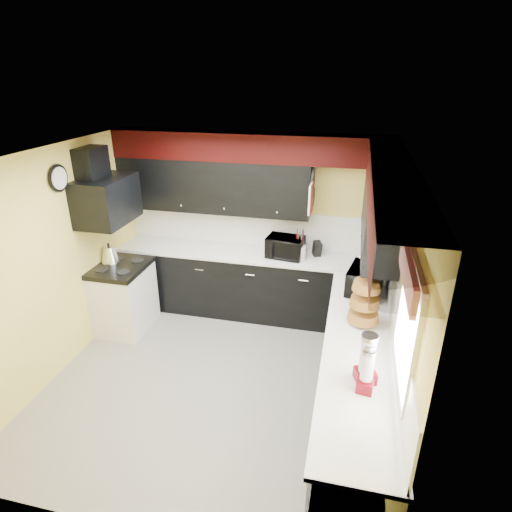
{
  "coord_description": "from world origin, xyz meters",
  "views": [
    {
      "loc": [
        1.31,
        -3.67,
        3.23
      ],
      "look_at": [
        0.31,
        0.64,
        1.28
      ],
      "focal_mm": 30.0,
      "sensor_mm": 36.0,
      "label": 1
    }
  ],
  "objects_px": {
    "microwave": "(365,280)",
    "knife_block": "(317,249)",
    "utensil_crock": "(299,252)",
    "kettle": "(110,254)",
    "toaster_oven": "(285,247)"
  },
  "relations": [
    {
      "from": "knife_block",
      "to": "kettle",
      "type": "xyz_separation_m",
      "value": [
        -2.6,
        -0.74,
        -0.02
      ]
    },
    {
      "from": "microwave",
      "to": "kettle",
      "type": "distance_m",
      "value": 3.22
    },
    {
      "from": "microwave",
      "to": "knife_block",
      "type": "height_order",
      "value": "microwave"
    },
    {
      "from": "utensil_crock",
      "to": "knife_block",
      "type": "distance_m",
      "value": 0.25
    },
    {
      "from": "toaster_oven",
      "to": "knife_block",
      "type": "bearing_deg",
      "value": 23.24
    },
    {
      "from": "knife_block",
      "to": "kettle",
      "type": "relative_size",
      "value": 0.89
    },
    {
      "from": "utensil_crock",
      "to": "kettle",
      "type": "relative_size",
      "value": 0.78
    },
    {
      "from": "knife_block",
      "to": "kettle",
      "type": "height_order",
      "value": "knife_block"
    },
    {
      "from": "utensil_crock",
      "to": "knife_block",
      "type": "relative_size",
      "value": 0.88
    },
    {
      "from": "utensil_crock",
      "to": "knife_block",
      "type": "xyz_separation_m",
      "value": [
        0.22,
        0.13,
        0.01
      ]
    },
    {
      "from": "microwave",
      "to": "kettle",
      "type": "relative_size",
      "value": 2.24
    },
    {
      "from": "microwave",
      "to": "knife_block",
      "type": "bearing_deg",
      "value": 46.48
    },
    {
      "from": "toaster_oven",
      "to": "microwave",
      "type": "bearing_deg",
      "value": -28.28
    },
    {
      "from": "toaster_oven",
      "to": "knife_block",
      "type": "distance_m",
      "value": 0.43
    },
    {
      "from": "utensil_crock",
      "to": "toaster_oven",
      "type": "bearing_deg",
      "value": 174.63
    }
  ]
}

